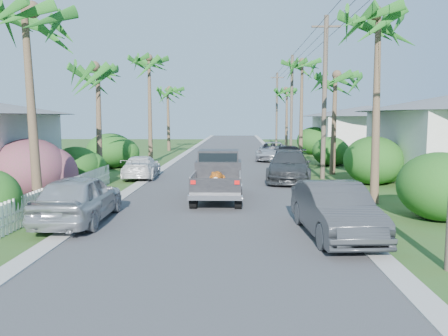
{
  "coord_description": "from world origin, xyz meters",
  "views": [
    {
      "loc": [
        0.8,
        -11.69,
        3.42
      ],
      "look_at": [
        0.23,
        5.98,
        1.4
      ],
      "focal_mm": 35.0,
      "sensor_mm": 36.0,
      "label": 1
    }
  ],
  "objects_px": {
    "parked_car_ln": "(79,198)",
    "utility_pole_b": "(324,97)",
    "parked_car_lf": "(142,167)",
    "parked_car_rf": "(289,155)",
    "palm_r_c": "(302,62)",
    "parked_car_rd": "(273,151)",
    "palm_l_d": "(168,89)",
    "parked_car_rn": "(335,211)",
    "palm_l_a": "(27,11)",
    "palm_l_c": "(149,59)",
    "palm_r_b": "(335,76)",
    "utility_pole_d": "(277,109)",
    "house_right_far": "(367,132)",
    "parked_car_rm": "(289,166)",
    "utility_pole_c": "(292,105)",
    "palm_r_a": "(380,15)",
    "palm_l_b": "(97,67)",
    "pickup_truck": "(218,175)",
    "palm_r_d": "(287,90)"
  },
  "relations": [
    {
      "from": "parked_car_rd",
      "to": "palm_l_d",
      "type": "xyz_separation_m",
      "value": [
        -10.12,
        10.19,
        5.71
      ]
    },
    {
      "from": "parked_car_rm",
      "to": "parked_car_lf",
      "type": "height_order",
      "value": "parked_car_rm"
    },
    {
      "from": "pickup_truck",
      "to": "utility_pole_d",
      "type": "xyz_separation_m",
      "value": [
        5.63,
        36.23,
        3.59
      ]
    },
    {
      "from": "palm_r_b",
      "to": "parked_car_rd",
      "type": "bearing_deg",
      "value": 108.68
    },
    {
      "from": "parked_car_lf",
      "to": "utility_pole_c",
      "type": "relative_size",
      "value": 0.49
    },
    {
      "from": "utility_pole_c",
      "to": "palm_l_a",
      "type": "bearing_deg",
      "value": -115.27
    },
    {
      "from": "parked_car_ln",
      "to": "parked_car_lf",
      "type": "xyz_separation_m",
      "value": [
        -0.33,
        10.72,
        -0.17
      ]
    },
    {
      "from": "palm_r_c",
      "to": "palm_l_c",
      "type": "bearing_deg",
      "value": -161.85
    },
    {
      "from": "parked_car_lf",
      "to": "palm_l_a",
      "type": "relative_size",
      "value": 0.54
    },
    {
      "from": "parked_car_rf",
      "to": "palm_r_c",
      "type": "xyz_separation_m",
      "value": [
        1.72,
        6.43,
        7.34
      ]
    },
    {
      "from": "parked_car_ln",
      "to": "palm_r_c",
      "type": "xyz_separation_m",
      "value": [
        10.59,
        23.77,
        7.3
      ]
    },
    {
      "from": "parked_car_ln",
      "to": "house_right_far",
      "type": "height_order",
      "value": "house_right_far"
    },
    {
      "from": "pickup_truck",
      "to": "utility_pole_c",
      "type": "distance_m",
      "value": 22.25
    },
    {
      "from": "palm_l_b",
      "to": "palm_l_c",
      "type": "height_order",
      "value": "palm_l_c"
    },
    {
      "from": "parked_car_lf",
      "to": "parked_car_rf",
      "type": "bearing_deg",
      "value": -147.7
    },
    {
      "from": "palm_l_a",
      "to": "utility_pole_b",
      "type": "height_order",
      "value": "utility_pole_b"
    },
    {
      "from": "palm_l_a",
      "to": "house_right_far",
      "type": "relative_size",
      "value": 0.91
    },
    {
      "from": "parked_car_rd",
      "to": "utility_pole_d",
      "type": "distance_m",
      "value": 19.68
    },
    {
      "from": "parked_car_ln",
      "to": "utility_pole_b",
      "type": "height_order",
      "value": "utility_pole_b"
    },
    {
      "from": "parked_car_rf",
      "to": "parked_car_lf",
      "type": "bearing_deg",
      "value": -145.18
    },
    {
      "from": "parked_car_rm",
      "to": "utility_pole_b",
      "type": "relative_size",
      "value": 0.62
    },
    {
      "from": "palm_r_b",
      "to": "utility_pole_b",
      "type": "xyz_separation_m",
      "value": [
        -1.0,
        -2.0,
        -1.35
      ]
    },
    {
      "from": "parked_car_ln",
      "to": "palm_r_a",
      "type": "height_order",
      "value": "palm_r_a"
    },
    {
      "from": "palm_r_b",
      "to": "utility_pole_c",
      "type": "bearing_deg",
      "value": 94.4
    },
    {
      "from": "palm_l_c",
      "to": "palm_r_b",
      "type": "xyz_separation_m",
      "value": [
        12.6,
        -7.0,
        -1.96
      ]
    },
    {
      "from": "parked_car_rn",
      "to": "palm_r_c",
      "type": "bearing_deg",
      "value": 79.46
    },
    {
      "from": "palm_r_a",
      "to": "house_right_far",
      "type": "xyz_separation_m",
      "value": [
        6.7,
        24.0,
        -5.3
      ]
    },
    {
      "from": "pickup_truck",
      "to": "palm_r_a",
      "type": "distance_m",
      "value": 9.04
    },
    {
      "from": "house_right_far",
      "to": "pickup_truck",
      "type": "bearing_deg",
      "value": -119.29
    },
    {
      "from": "palm_l_a",
      "to": "palm_r_d",
      "type": "distance_m",
      "value": 39.12
    },
    {
      "from": "parked_car_rf",
      "to": "utility_pole_d",
      "type": "distance_m",
      "value": 23.77
    },
    {
      "from": "palm_l_c",
      "to": "palm_r_c",
      "type": "relative_size",
      "value": 0.98
    },
    {
      "from": "parked_car_rd",
      "to": "palm_r_d",
      "type": "xyz_separation_m",
      "value": [
        2.88,
        16.19,
        6.0
      ]
    },
    {
      "from": "parked_car_rd",
      "to": "parked_car_lf",
      "type": "height_order",
      "value": "parked_car_rd"
    },
    {
      "from": "parked_car_rm",
      "to": "utility_pole_c",
      "type": "relative_size",
      "value": 0.62
    },
    {
      "from": "palm_r_b",
      "to": "utility_pole_d",
      "type": "bearing_deg",
      "value": 92.05
    },
    {
      "from": "house_right_far",
      "to": "utility_pole_c",
      "type": "distance_m",
      "value": 8.06
    },
    {
      "from": "parked_car_rf",
      "to": "utility_pole_c",
      "type": "xyz_separation_m",
      "value": [
        1.12,
        8.43,
        3.83
      ]
    },
    {
      "from": "parked_car_rm",
      "to": "house_right_far",
      "type": "xyz_separation_m",
      "value": [
        9.4,
        17.87,
        1.31
      ]
    },
    {
      "from": "palm_r_a",
      "to": "palm_l_a",
      "type": "bearing_deg",
      "value": -166.5
    },
    {
      "from": "palm_r_b",
      "to": "pickup_truck",
      "type": "bearing_deg",
      "value": -128.87
    },
    {
      "from": "parked_car_rn",
      "to": "palm_l_a",
      "type": "distance_m",
      "value": 11.79
    },
    {
      "from": "palm_r_a",
      "to": "utility_pole_d",
      "type": "distance_m",
      "value": 37.11
    },
    {
      "from": "parked_car_ln",
      "to": "parked_car_rm",
      "type": "bearing_deg",
      "value": -130.09
    },
    {
      "from": "house_right_far",
      "to": "parked_car_rm",
      "type": "bearing_deg",
      "value": -117.75
    },
    {
      "from": "parked_car_ln",
      "to": "palm_l_d",
      "type": "distance_m",
      "value": 32.33
    },
    {
      "from": "palm_l_c",
      "to": "palm_r_b",
      "type": "distance_m",
      "value": 14.55
    },
    {
      "from": "parked_car_rd",
      "to": "utility_pole_b",
      "type": "distance_m",
      "value": 11.65
    },
    {
      "from": "house_right_far",
      "to": "palm_l_c",
      "type": "bearing_deg",
      "value": -157.17
    },
    {
      "from": "parked_car_lf",
      "to": "palm_r_a",
      "type": "relative_size",
      "value": 0.5
    }
  ]
}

